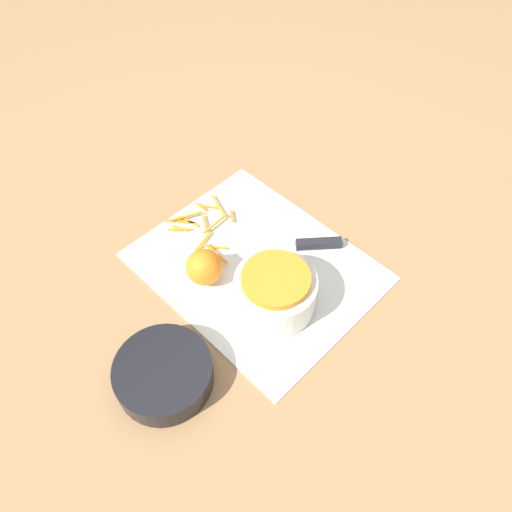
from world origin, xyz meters
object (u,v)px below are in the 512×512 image
object	(u,v)px
bowl_speckled	(275,291)
bowl_dark	(164,374)
knife	(307,244)
orange_left	(204,267)

from	to	relation	value
bowl_speckled	bowl_dark	xyz separation A→B (m)	(0.03, 0.25, -0.02)
bowl_dark	knife	size ratio (longest dim) A/B	0.92
bowl_dark	orange_left	xyz separation A→B (m)	(0.11, -0.19, 0.02)
bowl_speckled	knife	bearing A→B (deg)	-72.15
knife	orange_left	size ratio (longest dim) A/B	2.54
bowl_speckled	orange_left	world-z (taller)	bowl_speckled
bowl_dark	orange_left	bearing A→B (deg)	-60.17
bowl_dark	knife	bearing A→B (deg)	-87.13
knife	bowl_dark	bearing A→B (deg)	44.21
bowl_speckled	bowl_dark	world-z (taller)	bowl_speckled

